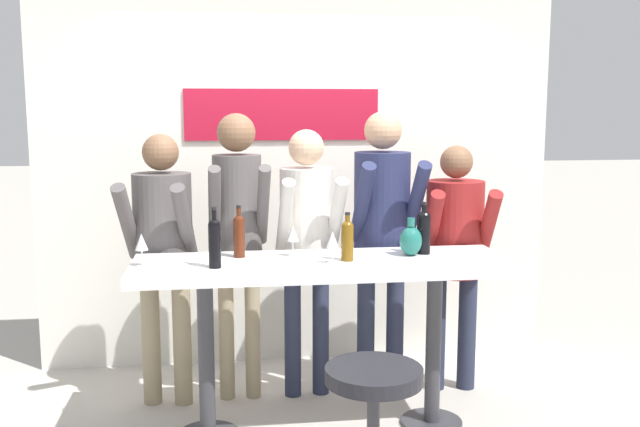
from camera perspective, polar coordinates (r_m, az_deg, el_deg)
The scene contains 16 objects.
back_wall at distance 5.19m, azimuth -1.75°, elevation 2.69°, with size 3.71×0.12×2.66m.
tasting_table at distance 4.03m, azimuth 0.18°, elevation -6.00°, with size 2.11×0.64×1.01m.
bar_stool at distance 3.44m, azimuth 4.29°, elevation -15.65°, with size 0.48×0.48×0.67m.
person_far_left at distance 4.47m, azimuth -12.46°, elevation -2.06°, with size 0.48×0.59×1.70m.
person_left at distance 4.46m, azimuth -6.60°, elevation -0.57°, with size 0.37×0.53×1.82m.
person_center_left at distance 4.50m, azimuth -1.07°, elevation -1.51°, with size 0.42×0.54×1.72m.
person_center at distance 4.57m, azimuth 5.00°, elevation -0.50°, with size 0.44×0.57×1.83m.
person_center_right at distance 4.70m, azimuth 10.72°, elevation -2.22°, with size 0.47×0.56×1.62m.
wine_bottle_0 at distance 4.07m, azimuth -6.49°, elevation -1.62°, with size 0.07×0.07×0.30m.
wine_bottle_1 at distance 3.82m, azimuth -8.43°, elevation -2.16°, with size 0.07×0.07×0.33m.
wine_bottle_2 at distance 3.96m, azimuth 2.21°, elevation -2.00°, with size 0.07×0.07×0.27m.
wine_bottle_3 at distance 4.19m, azimuth 8.30°, elevation -1.30°, with size 0.08×0.08×0.30m.
wine_glass_0 at distance 4.08m, azimuth -2.19°, elevation -1.69°, with size 0.07×0.07×0.18m.
wine_glass_1 at distance 3.94m, azimuth -14.09°, elevation -2.31°, with size 0.07×0.07×0.18m.
wine_glass_2 at distance 3.89m, azimuth 1.01°, elevation -2.19°, with size 0.07×0.07×0.18m.
decorative_vase at distance 4.13m, azimuth 7.27°, elevation -2.15°, with size 0.13×0.13×0.22m.
Camera 1 is at (-0.53, -3.86, 1.86)m, focal length 40.00 mm.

